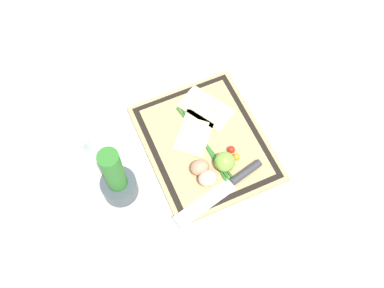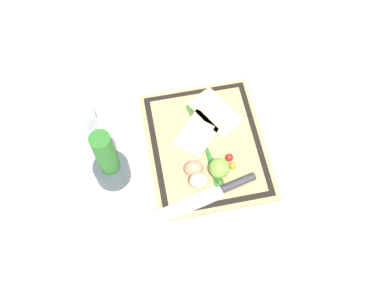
{
  "view_description": "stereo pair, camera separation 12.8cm",
  "coord_description": "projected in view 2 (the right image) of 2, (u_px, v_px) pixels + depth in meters",
  "views": [
    {
      "loc": [
        -0.52,
        0.28,
        1.19
      ],
      "look_at": [
        0.0,
        0.04,
        0.04
      ],
      "focal_mm": 42.0,
      "sensor_mm": 36.0,
      "label": 1
    },
    {
      "loc": [
        -0.56,
        0.15,
        1.19
      ],
      "look_at": [
        0.0,
        0.04,
        0.04
      ],
      "focal_mm": 42.0,
      "sensor_mm": 36.0,
      "label": 2
    }
  ],
  "objects": [
    {
      "name": "herb_pot",
      "position": [
        109.0,
        164.0,
        1.21
      ],
      "size": [
        0.1,
        0.1,
        0.23
      ],
      "color": "#3D474C",
      "rests_on": "ground_plane"
    },
    {
      "name": "knife",
      "position": [
        223.0,
        189.0,
        1.23
      ],
      "size": [
        0.1,
        0.29,
        0.02
      ],
      "color": "silver",
      "rests_on": "cutting_board"
    },
    {
      "name": "pizza_slice_far",
      "position": [
        197.0,
        134.0,
        1.31
      ],
      "size": [
        0.17,
        0.16,
        0.02
      ],
      "color": "beige",
      "rests_on": "cutting_board"
    },
    {
      "name": "sauce_jar",
      "position": [
        83.0,
        121.0,
        1.32
      ],
      "size": [
        0.08,
        0.08,
        0.09
      ],
      "color": "silver",
      "rests_on": "ground_plane"
    },
    {
      "name": "cherry_tomato_yellow",
      "position": [
        233.0,
        166.0,
        1.26
      ],
      "size": [
        0.02,
        0.02,
        0.02
      ],
      "primitive_type": "sphere",
      "color": "gold",
      "rests_on": "cutting_board"
    },
    {
      "name": "cherry_tomato_red",
      "position": [
        229.0,
        157.0,
        1.27
      ],
      "size": [
        0.02,
        0.02,
        0.02
      ],
      "primitive_type": "sphere",
      "color": "red",
      "rests_on": "cutting_board"
    },
    {
      "name": "scallion_bunch",
      "position": [
        205.0,
        144.0,
        1.3
      ],
      "size": [
        0.28,
        0.06,
        0.01
      ],
      "color": "#2D7528",
      "rests_on": "cutting_board"
    },
    {
      "name": "egg_brown",
      "position": [
        194.0,
        168.0,
        1.25
      ],
      "size": [
        0.04,
        0.05,
        0.04
      ],
      "primitive_type": "ellipsoid",
      "color": "tan",
      "rests_on": "cutting_board"
    },
    {
      "name": "egg_pink",
      "position": [
        199.0,
        180.0,
        1.23
      ],
      "size": [
        0.04,
        0.05,
        0.04
      ],
      "primitive_type": "ellipsoid",
      "color": "beige",
      "rests_on": "cutting_board"
    },
    {
      "name": "pizza_slice_near",
      "position": [
        215.0,
        112.0,
        1.35
      ],
      "size": [
        0.18,
        0.16,
        0.02
      ],
      "color": "beige",
      "rests_on": "cutting_board"
    },
    {
      "name": "cutting_board",
      "position": [
        206.0,
        146.0,
        1.31
      ],
      "size": [
        0.41,
        0.34,
        0.02
      ],
      "color": "tan",
      "rests_on": "ground_plane"
    },
    {
      "name": "lime",
      "position": [
        219.0,
        168.0,
        1.24
      ],
      "size": [
        0.06,
        0.06,
        0.06
      ],
      "primitive_type": "sphere",
      "color": "#7FB742",
      "rests_on": "cutting_board"
    },
    {
      "name": "ground_plane",
      "position": [
        206.0,
        147.0,
        1.32
      ],
      "size": [
        6.0,
        6.0,
        0.0
      ],
      "primitive_type": "plane",
      "color": "silver"
    }
  ]
}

